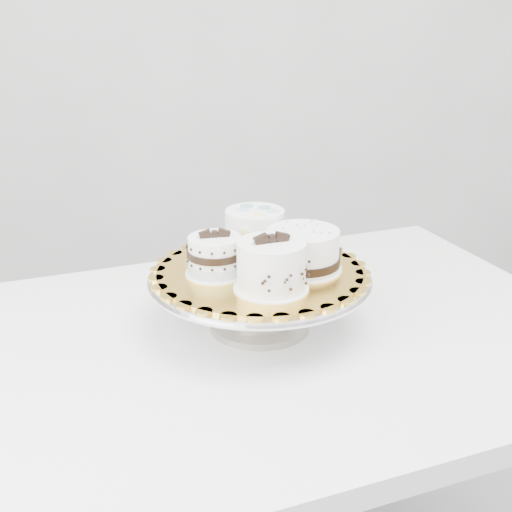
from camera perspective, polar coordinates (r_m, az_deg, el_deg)
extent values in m
cube|color=white|center=(1.11, 0.34, -7.82)|extent=(1.29, 0.98, 0.04)
cube|color=white|center=(1.78, 12.60, -10.12)|extent=(0.06, 0.06, 0.71)
cylinder|color=gray|center=(1.12, 0.32, -6.02)|extent=(0.17, 0.17, 0.01)
cylinder|color=gray|center=(1.11, 0.33, -4.18)|extent=(0.11, 0.11, 0.09)
cylinder|color=silver|center=(1.09, 0.33, -1.75)|extent=(0.37, 0.37, 0.01)
cylinder|color=silver|center=(1.09, 0.33, -1.90)|extent=(0.38, 0.38, 0.00)
cylinder|color=gold|center=(1.08, 0.33, -1.38)|extent=(0.41, 0.41, 0.01)
cylinder|color=white|center=(1.01, 1.35, -2.84)|extent=(0.12, 0.12, 0.00)
cylinder|color=white|center=(1.00, 1.37, -0.79)|extent=(0.12, 0.12, 0.08)
cylinder|color=white|center=(1.07, -3.62, -1.49)|extent=(0.10, 0.10, 0.00)
cylinder|color=white|center=(1.06, -3.66, 0.12)|extent=(0.09, 0.09, 0.06)
cylinder|color=#A6BED2|center=(1.07, -3.63, -0.97)|extent=(0.09, 0.09, 0.02)
cylinder|color=black|center=(1.06, -3.67, 0.33)|extent=(0.09, 0.09, 0.01)
cylinder|color=white|center=(1.16, -0.10, 0.51)|extent=(0.12, 0.12, 0.00)
cylinder|color=white|center=(1.15, -0.10, 2.30)|extent=(0.13, 0.13, 0.07)
cylinder|color=white|center=(1.09, 4.14, -1.08)|extent=(0.13, 0.13, 0.00)
cylinder|color=white|center=(1.08, 4.19, 0.62)|extent=(0.16, 0.16, 0.07)
cylinder|color=black|center=(1.08, 4.16, -0.32)|extent=(0.13, 0.13, 0.01)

